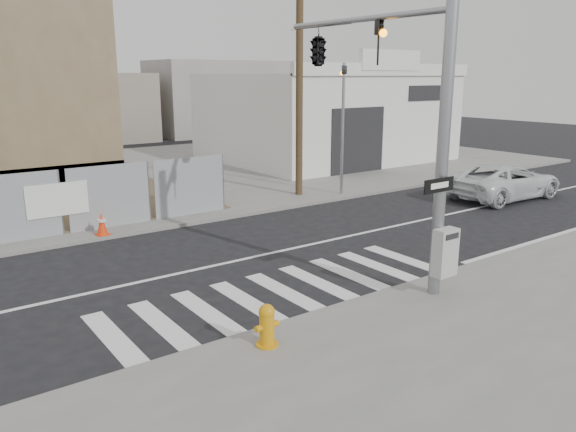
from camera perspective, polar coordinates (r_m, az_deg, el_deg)
ground at (r=15.07m, az=-6.06°, el=-4.73°), size 100.00×100.00×0.00m
sidewalk_far at (r=27.74m, az=-20.74°, el=3.26°), size 50.00×20.00×0.12m
signal_pole at (r=14.08m, az=6.87°, el=13.75°), size 0.96×5.87×7.00m
far_signal_pole at (r=22.75m, az=5.61°, el=10.61°), size 0.16×0.20×5.60m
concrete_wall_right at (r=27.32m, az=-22.42°, el=9.99°), size 5.50×1.30×8.00m
auto_shop at (r=33.04m, az=3.75°, el=10.08°), size 12.00×10.20×5.95m
utility_pole_right at (r=22.45m, az=1.17°, el=15.03°), size 1.60×0.28×10.00m
fire_hydrant at (r=10.21m, az=-2.16°, el=-11.03°), size 0.49×0.45×0.79m
suv at (r=24.22m, az=21.18°, el=3.33°), size 5.20×2.56×1.42m
traffic_cone_d at (r=17.93m, az=-18.39°, el=-0.76°), size 0.42×0.42×0.71m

